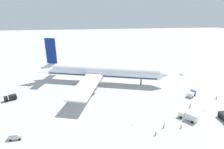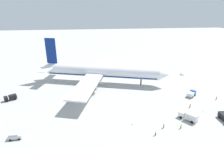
# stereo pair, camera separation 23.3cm
# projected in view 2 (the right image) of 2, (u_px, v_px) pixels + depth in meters

# --- Properties ---
(ground_plane) EXTENTS (600.00, 600.00, 0.00)m
(ground_plane) POSITION_uv_depth(u_px,v_px,m) (102.00, 83.00, 100.13)
(ground_plane) COLOR #B2B2AD
(airliner) EXTENTS (71.82, 67.18, 24.18)m
(airliner) POSITION_uv_depth(u_px,v_px,m) (100.00, 71.00, 98.03)
(airliner) COLOR white
(airliner) RESTS_ON ground
(service_truck_1) EXTENTS (5.43, 4.29, 2.34)m
(service_truck_1) POSITION_uv_depth(u_px,v_px,m) (11.00, 97.00, 80.13)
(service_truck_1) COLOR black
(service_truck_1) RESTS_ON ground
(service_truck_2) EXTENTS (5.45, 4.95, 2.45)m
(service_truck_2) POSITION_uv_depth(u_px,v_px,m) (191.00, 94.00, 83.67)
(service_truck_2) COLOR #194CA5
(service_truck_2) RESTS_ON ground
(service_truck_3) EXTENTS (5.92, 6.78, 2.98)m
(service_truck_3) POSITION_uv_depth(u_px,v_px,m) (189.00, 116.00, 65.57)
(service_truck_3) COLOR white
(service_truck_3) RESTS_ON ground
(service_van) EXTENTS (4.04, 2.11, 1.97)m
(service_van) POSITION_uv_depth(u_px,v_px,m) (15.00, 136.00, 56.07)
(service_van) COLOR silver
(service_van) RESTS_ON ground
(baggage_cart_0) EXTENTS (2.09, 3.38, 0.40)m
(baggage_cart_0) POSITION_uv_depth(u_px,v_px,m) (182.00, 74.00, 112.25)
(baggage_cart_0) COLOR gray
(baggage_cart_0) RESTS_ON ground
(ground_worker_0) EXTENTS (0.48, 0.48, 1.72)m
(ground_worker_0) POSITION_uv_depth(u_px,v_px,m) (164.00, 126.00, 61.21)
(ground_worker_0) COLOR #3F3F47
(ground_worker_0) RESTS_ON ground
(ground_worker_1) EXTENTS (0.55, 0.55, 1.76)m
(ground_worker_1) POSITION_uv_depth(u_px,v_px,m) (181.00, 126.00, 60.96)
(ground_worker_1) COLOR navy
(ground_worker_1) RESTS_ON ground
(ground_worker_2) EXTENTS (0.43, 0.43, 1.77)m
(ground_worker_2) POSITION_uv_depth(u_px,v_px,m) (190.00, 106.00, 74.06)
(ground_worker_2) COLOR black
(ground_worker_2) RESTS_ON ground
(ground_worker_3) EXTENTS (0.55, 0.55, 1.61)m
(ground_worker_3) POSITION_uv_depth(u_px,v_px,m) (156.00, 133.00, 57.65)
(ground_worker_3) COLOR black
(ground_worker_3) RESTS_ON ground
(ground_worker_4) EXTENTS (0.45, 0.45, 1.63)m
(ground_worker_4) POSITION_uv_depth(u_px,v_px,m) (216.00, 98.00, 80.70)
(ground_worker_4) COLOR #3F3F47
(ground_worker_4) RESTS_ON ground
(traffic_cone_0) EXTENTS (0.36, 0.36, 0.55)m
(traffic_cone_0) POSITION_uv_depth(u_px,v_px,m) (203.00, 112.00, 70.90)
(traffic_cone_0) COLOR orange
(traffic_cone_0) RESTS_ON ground
(traffic_cone_1) EXTENTS (0.36, 0.36, 0.55)m
(traffic_cone_1) POSITION_uv_depth(u_px,v_px,m) (132.00, 124.00, 63.02)
(traffic_cone_1) COLOR orange
(traffic_cone_1) RESTS_ON ground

